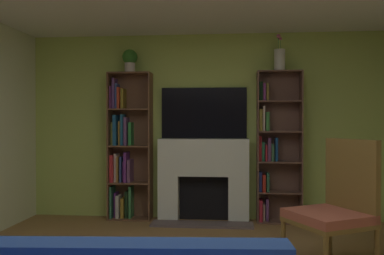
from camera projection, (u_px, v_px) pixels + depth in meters
name	position (u px, v px, depth m)	size (l,w,h in m)	color
wall_back_accent	(204.00, 126.00, 5.78)	(4.99, 0.06, 2.56)	#AFC95C
fireplace	(204.00, 177.00, 5.63)	(1.32, 0.56, 1.11)	white
tv	(204.00, 113.00, 5.72)	(1.17, 0.06, 0.70)	black
bookshelf_left	(126.00, 151.00, 5.75)	(0.59, 0.28, 2.02)	brown
bookshelf_right	(274.00, 148.00, 5.57)	(0.59, 0.26, 2.02)	brown
potted_plant	(130.00, 60.00, 5.68)	(0.21, 0.21, 0.32)	beige
vase_with_flowers	(280.00, 59.00, 5.49)	(0.15, 0.15, 0.48)	silver
armchair	(337.00, 205.00, 3.81)	(0.84, 0.84, 1.18)	brown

